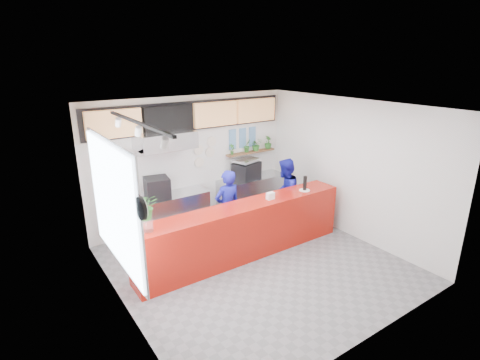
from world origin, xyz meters
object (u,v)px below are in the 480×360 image
staff_right (285,194)px  pepper_mill (305,183)px  service_counter (244,231)px  panini_oven (157,188)px  staff_center (227,208)px  espresso_machine (246,171)px

staff_right → pepper_mill: 0.79m
service_counter → staff_right: 1.66m
panini_oven → staff_center: bearing=-37.0°
service_counter → staff_right: size_ratio=2.74×
staff_right → pepper_mill: staff_right is taller
service_counter → staff_center: size_ratio=2.77×
espresso_machine → staff_right: 1.27m
service_counter → staff_center: (0.02, 0.65, 0.26)m
espresso_machine → pepper_mill: (0.19, -1.87, 0.16)m
panini_oven → espresso_machine: size_ratio=0.77×
staff_center → panini_oven: bearing=-48.1°
service_counter → panini_oven: size_ratio=9.00×
staff_right → service_counter: bearing=-8.1°
espresso_machine → service_counter: bearing=-141.9°
staff_center → espresso_machine: bearing=-139.0°
staff_center → pepper_mill: bearing=153.7°
espresso_machine → panini_oven: bearing=164.4°
espresso_machine → pepper_mill: pepper_mill is taller
staff_center → service_counter: bearing=87.7°
staff_center → staff_right: size_ratio=0.99×
panini_oven → pepper_mill: pepper_mill is taller
staff_center → pepper_mill: (1.49, -0.72, 0.45)m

